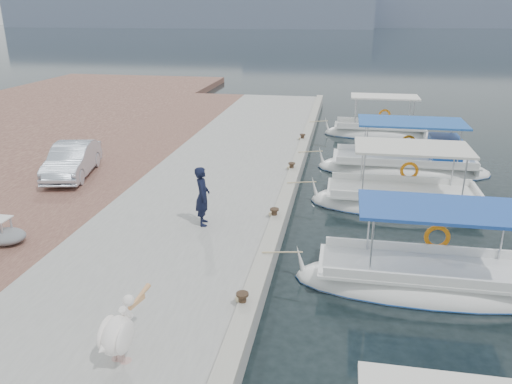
% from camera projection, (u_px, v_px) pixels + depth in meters
% --- Properties ---
extents(ground, '(400.00, 400.00, 0.00)m').
position_uv_depth(ground, '(279.00, 255.00, 14.37)').
color(ground, black).
rests_on(ground, ground).
extents(concrete_quay, '(6.00, 40.00, 0.50)m').
position_uv_depth(concrete_quay, '(219.00, 185.00, 19.39)').
color(concrete_quay, gray).
rests_on(concrete_quay, ground).
extents(quay_curb, '(0.44, 40.00, 0.12)m').
position_uv_depth(quay_curb, '(291.00, 181.00, 18.83)').
color(quay_curb, '#9E9B8C').
rests_on(quay_curb, concrete_quay).
extents(cobblestone_strip, '(4.00, 40.00, 0.50)m').
position_uv_depth(cobblestone_strip, '(100.00, 177.00, 20.21)').
color(cobblestone_strip, brown).
rests_on(cobblestone_strip, ground).
extents(distant_hills, '(330.00, 60.00, 18.00)m').
position_uv_depth(distant_hills, '(424.00, 6.00, 193.11)').
color(distant_hills, slate).
rests_on(distant_hills, ground).
extents(fishing_caique_b, '(6.70, 2.15, 2.83)m').
position_uv_depth(fishing_caique_b, '(427.00, 284.00, 12.62)').
color(fishing_caique_b, white).
rests_on(fishing_caique_b, ground).
extents(fishing_caique_c, '(6.51, 2.48, 2.83)m').
position_uv_depth(fishing_caique_c, '(402.00, 203.00, 17.89)').
color(fishing_caique_c, white).
rests_on(fishing_caique_c, ground).
extents(fishing_caique_d, '(7.36, 2.63, 2.83)m').
position_uv_depth(fishing_caique_d, '(405.00, 167.00, 21.71)').
color(fishing_caique_d, white).
rests_on(fishing_caique_d, ground).
extents(fishing_caique_e, '(6.03, 2.03, 2.83)m').
position_uv_depth(fishing_caique_e, '(379.00, 134.00, 27.84)').
color(fishing_caique_e, white).
rests_on(fishing_caique_e, ground).
extents(mooring_bollards, '(0.28, 20.28, 0.33)m').
position_uv_depth(mooring_bollards, '(274.00, 213.00, 15.57)').
color(mooring_bollards, black).
rests_on(mooring_bollards, concrete_quay).
extents(pelican, '(0.69, 1.53, 1.18)m').
position_uv_depth(pelican, '(118.00, 333.00, 9.12)').
color(pelican, tan).
rests_on(pelican, concrete_quay).
extents(fisherman, '(0.59, 0.75, 1.82)m').
position_uv_depth(fisherman, '(202.00, 196.00, 14.91)').
color(fisherman, black).
rests_on(fisherman, concrete_quay).
extents(parked_car, '(2.16, 4.08, 1.28)m').
position_uv_depth(parked_car, '(72.00, 160.00, 19.41)').
color(parked_car, silver).
rests_on(parked_car, cobblestone_strip).
extents(tarp_bundle, '(1.10, 0.90, 0.40)m').
position_uv_depth(tarp_bundle, '(6.00, 236.00, 13.92)').
color(tarp_bundle, slate).
rests_on(tarp_bundle, cobblestone_strip).
extents(folding_table, '(0.55, 0.55, 0.73)m').
position_uv_depth(folding_table, '(0.00, 225.00, 13.85)').
color(folding_table, silver).
rests_on(folding_table, cobblestone_strip).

